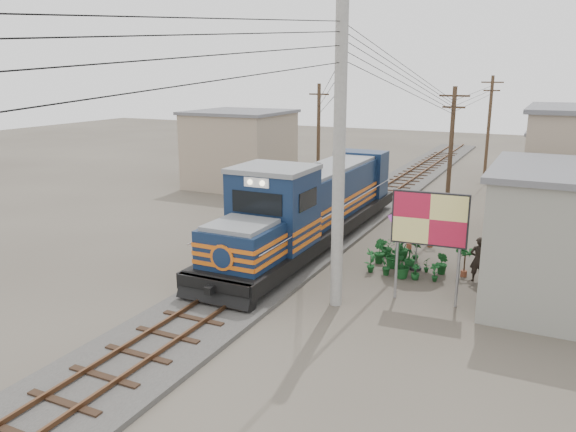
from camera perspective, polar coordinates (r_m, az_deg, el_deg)
The scene contains 14 objects.
ground at distance 21.32m, azimuth -3.50°, elevation -6.82°, with size 120.00×120.00×0.00m, color #473F35.
ballast at distance 29.98m, azimuth 5.89°, elevation -0.43°, with size 3.60×70.00×0.16m, color #595651.
track at distance 29.94m, azimuth 5.89°, elevation -0.09°, with size 1.15×70.00×0.12m.
locomotive at distance 25.43m, azimuth 2.41°, elevation 0.87°, with size 3.01×16.38×4.06m.
utility_pole_main at distance 18.14m, azimuth 5.21°, elevation 5.77°, with size 0.40×0.40×10.00m.
wooden_pole_mid at distance 31.99m, azimuth 16.21°, elevation 6.58°, with size 1.60×0.24×7.00m.
wooden_pole_far at distance 45.72m, azimuth 19.73°, elevation 8.81°, with size 1.60×0.24×7.50m.
wooden_pole_left at distance 38.48m, azimuth 3.12°, elevation 8.35°, with size 1.60×0.24×7.00m.
power_lines at distance 27.64m, azimuth 4.90°, elevation 14.04°, with size 9.65×19.00×3.30m.
shophouse_left at distance 39.08m, azimuth -4.88°, elevation 6.83°, with size 6.30×6.30×5.20m.
billboard at distance 19.24m, azimuth 14.18°, elevation -0.57°, with size 2.52×0.30×3.89m.
market_umbrella at distance 22.60m, azimuth 13.13°, elevation 0.41°, with size 2.49×2.49×2.71m.
vendor at distance 22.36m, azimuth 18.76°, elevation -4.19°, with size 0.64×0.42×1.74m, color black.
plant_nursery at distance 23.16m, azimuth 11.19°, elevation -4.05°, with size 3.41×3.43×1.10m.
Camera 1 is at (9.83, -17.29, 7.69)m, focal length 35.00 mm.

